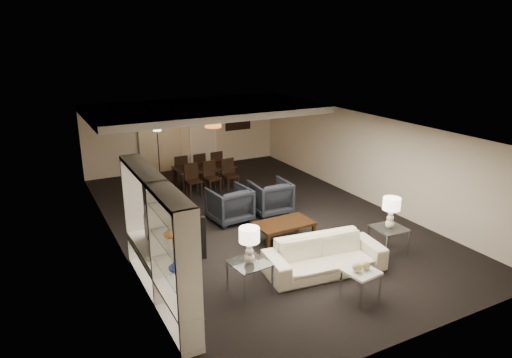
{
  "coord_description": "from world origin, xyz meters",
  "views": [
    {
      "loc": [
        -5.13,
        -9.78,
        4.61
      ],
      "look_at": [
        0.0,
        0.0,
        1.1
      ],
      "focal_mm": 32.0,
      "sensor_mm": 36.0,
      "label": 1
    }
  ],
  "objects": [
    {
      "name": "table_lamp_right",
      "position": [
        1.64,
        -3.09,
        0.96
      ],
      "size": [
        0.42,
        0.42,
        0.69
      ],
      "primitive_type": null,
      "rotation": [
        0.0,
        0.0,
        0.12
      ],
      "color": "white",
      "rests_on": "side_table_right"
    },
    {
      "name": "chair_nl",
      "position": [
        -0.79,
        2.47,
        0.48
      ],
      "size": [
        0.45,
        0.45,
        0.96
      ],
      "primitive_type": null,
      "rotation": [
        0.0,
        0.0,
        0.0
      ],
      "color": "black",
      "rests_on": "floor"
    },
    {
      "name": "floor_lamp",
      "position": [
        -1.19,
        4.68,
        0.93
      ],
      "size": [
        0.33,
        0.33,
        1.85
      ],
      "primitive_type": null,
      "rotation": [
        0.0,
        0.0,
        0.25
      ],
      "color": "black",
      "rests_on": "floor"
    },
    {
      "name": "dining_table",
      "position": [
        -0.19,
        3.12,
        0.32
      ],
      "size": [
        1.85,
        1.05,
        0.65
      ],
      "primitive_type": "imported",
      "rotation": [
        0.0,
        0.0,
        -0.01
      ],
      "color": "black",
      "rests_on": "floor"
    },
    {
      "name": "chair_nr",
      "position": [
        0.41,
        2.47,
        0.48
      ],
      "size": [
        0.47,
        0.47,
        0.96
      ],
      "primitive_type": null,
      "rotation": [
        0.0,
        0.0,
        0.05
      ],
      "color": "black",
      "rests_on": "floor"
    },
    {
      "name": "vase_blue",
      "position": [
        -3.31,
        -3.55,
        1.15
      ],
      "size": [
        0.18,
        0.18,
        0.19
      ],
      "primitive_type": "imported",
      "color": "#243A9F",
      "rests_on": "media_unit"
    },
    {
      "name": "gold_gourd_b",
      "position": [
        0.04,
        -4.19,
        0.63
      ],
      "size": [
        0.16,
        0.16,
        0.16
      ],
      "primitive_type": "sphere",
      "color": "tan",
      "rests_on": "marble_table"
    },
    {
      "name": "coffee_table",
      "position": [
        -0.06,
        -1.49,
        0.24
      ],
      "size": [
        1.35,
        0.81,
        0.48
      ],
      "primitive_type": null,
      "rotation": [
        0.0,
        0.0,
        0.03
      ],
      "color": "black",
      "rests_on": "floor"
    },
    {
      "name": "marble_table",
      "position": [
        -0.06,
        -4.19,
        0.28
      ],
      "size": [
        0.62,
        0.62,
        0.55
      ],
      "primitive_type": null,
      "rotation": [
        0.0,
        0.0,
        0.12
      ],
      "color": "white",
      "rests_on": "floor"
    },
    {
      "name": "vase_amber",
      "position": [
        -3.31,
        -3.36,
        1.65
      ],
      "size": [
        0.17,
        0.17,
        0.18
      ],
      "primitive_type": "imported",
      "color": "#CD8A44",
      "rests_on": "media_unit"
    },
    {
      "name": "television",
      "position": [
        -3.28,
        -1.95,
        1.09
      ],
      "size": [
        1.18,
        0.15,
        0.68
      ],
      "primitive_type": "imported",
      "rotation": [
        0.0,
        0.0,
        1.57
      ],
      "color": "black",
      "rests_on": "media_unit"
    },
    {
      "name": "chair_fl",
      "position": [
        -0.79,
        3.77,
        0.48
      ],
      "size": [
        0.45,
        0.45,
        0.96
      ],
      "primitive_type": null,
      "rotation": [
        0.0,
        0.0,
        3.13
      ],
      "color": "black",
      "rests_on": "floor"
    },
    {
      "name": "media_unit",
      "position": [
        -3.31,
        -2.6,
        1.18
      ],
      "size": [
        0.38,
        3.4,
        2.35
      ],
      "primitive_type": null,
      "color": "white",
      "rests_on": "wall_left"
    },
    {
      "name": "curtains",
      "position": [
        -0.9,
        5.42,
        1.2
      ],
      "size": [
        1.5,
        0.12,
        2.4
      ],
      "primitive_type": "cube",
      "color": "beige",
      "rests_on": "wall_back"
    },
    {
      "name": "door",
      "position": [
        0.7,
        5.47,
        1.05
      ],
      "size": [
        0.9,
        0.05,
        2.1
      ],
      "primitive_type": "cube",
      "color": "silver",
      "rests_on": "wall_back"
    },
    {
      "name": "armchair_right",
      "position": [
        0.54,
        0.21,
        0.45
      ],
      "size": [
        0.99,
        1.02,
        0.9
      ],
      "primitive_type": "imported",
      "rotation": [
        0.0,
        0.0,
        3.11
      ],
      "color": "black",
      "rests_on": "floor"
    },
    {
      "name": "pendant_light",
      "position": [
        0.3,
        3.5,
        1.92
      ],
      "size": [
        0.52,
        0.52,
        0.24
      ],
      "primitive_type": "cylinder",
      "color": "#D8591E",
      "rests_on": "ceiling_soffit"
    },
    {
      "name": "chair_nm",
      "position": [
        -0.19,
        2.47,
        0.48
      ],
      "size": [
        0.49,
        0.49,
        0.96
      ],
      "primitive_type": null,
      "rotation": [
        0.0,
        0.0,
        0.12
      ],
      "color": "black",
      "rests_on": "floor"
    },
    {
      "name": "gold_gourd_a",
      "position": [
        -0.16,
        -4.19,
        0.64
      ],
      "size": [
        0.18,
        0.18,
        0.18
      ],
      "primitive_type": "sphere",
      "color": "#D0C06E",
      "rests_on": "marble_table"
    },
    {
      "name": "side_table_right",
      "position": [
        1.64,
        -3.09,
        0.31
      ],
      "size": [
        0.69,
        0.69,
        0.62
      ],
      "primitive_type": null,
      "rotation": [
        0.0,
        0.0,
        -0.05
      ],
      "color": "white",
      "rests_on": "floor"
    },
    {
      "name": "painting",
      "position": [
        2.1,
        5.46,
        1.55
      ],
      "size": [
        0.95,
        0.04,
        0.65
      ],
      "primitive_type": "cube",
      "color": "#142D38",
      "rests_on": "wall_back"
    },
    {
      "name": "sofa",
      "position": [
        -0.06,
        -3.09,
        0.35
      ],
      "size": [
        2.52,
        1.23,
        0.71
      ],
      "primitive_type": "imported",
      "rotation": [
        0.0,
        0.0,
        -0.12
      ],
      "color": "beige",
      "rests_on": "floor"
    },
    {
      "name": "floor",
      "position": [
        0.0,
        0.0,
        0.0
      ],
      "size": [
        11.0,
        11.0,
        0.0
      ],
      "primitive_type": "plane",
      "color": "black",
      "rests_on": "ground"
    },
    {
      "name": "chair_fm",
      "position": [
        -0.19,
        3.77,
        0.48
      ],
      "size": [
        0.49,
        0.49,
        0.96
      ],
      "primitive_type": null,
      "rotation": [
        0.0,
        0.0,
        3.24
      ],
      "color": "black",
      "rests_on": "floor"
    },
    {
      "name": "armchair_left",
      "position": [
        -0.66,
        0.21,
        0.45
      ],
      "size": [
        1.04,
        1.07,
        0.9
      ],
      "primitive_type": "imported",
      "rotation": [
        0.0,
        0.0,
        3.23
      ],
      "color": "black",
      "rests_on": "floor"
    },
    {
      "name": "wall_back",
      "position": [
        0.0,
        5.5,
        1.25
      ],
      "size": [
        7.0,
        0.02,
        2.5
      ],
      "primitive_type": "cube",
      "color": "beige",
      "rests_on": "ground"
    },
    {
      "name": "table_lamp_left",
      "position": [
        -1.76,
        -3.09,
        0.96
      ],
      "size": [
        0.39,
        0.39,
        0.69
      ],
      "primitive_type": null,
      "rotation": [
        0.0,
        0.0,
        0.04
      ],
      "color": "beige",
      "rests_on": "side_table_left"
    },
    {
      "name": "wall_right",
      "position": [
        3.5,
        0.0,
        1.25
      ],
      "size": [
        0.02,
        11.0,
        2.5
      ],
      "primitive_type": "cube",
      "color": "beige",
      "rests_on": "ground"
    },
    {
      "name": "side_table_left",
      "position": [
        -1.76,
        -3.09,
        0.31
      ],
      "size": [
        0.73,
        0.73,
        0.62
      ],
      "primitive_type": null,
      "rotation": [
        0.0,
        0.0,
        0.1
      ],
      "color": "silver",
      "rests_on": "floor"
    },
    {
      "name": "ceiling",
      "position": [
        0.0,
        0.0,
        2.5
      ],
      "size": [
        7.0,
        11.0,
        0.02
      ],
      "primitive_type": "cube",
      "color": "silver",
      "rests_on": "ground"
    },
    {
      "name": "wall_front",
      "position": [
        0.0,
        -5.5,
        1.25
      ],
      "size": [
        7.0,
        0.02,
        2.5
      ],
      "primitive_type": "cube",
      "color": "beige",
      "rests_on": "ground"
    },
    {
      "name": "floor_speaker",
      "position": [
        -2.0,
        -1.4,
        0.48
      ],
      "size": [
        0.13,
        0.13,
        0.96
      ],
      "primitive_type": "cube",
      "rotation": [
        0.0,
        0.0,
        -0.27
      ],
      "color": "black",
      "rests_on": "floor"
    },
    {
      "name": "chair_fr",
      "position": [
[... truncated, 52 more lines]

